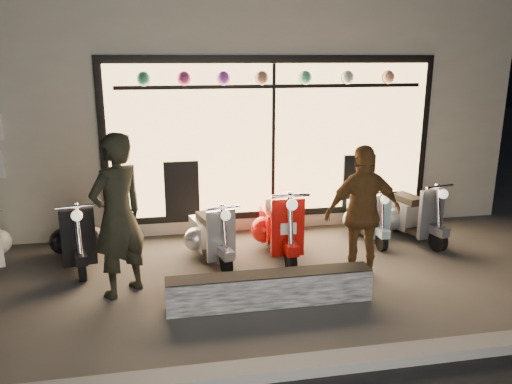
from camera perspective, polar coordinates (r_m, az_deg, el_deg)
ground at (r=6.63m, az=-1.36°, el=-10.26°), size 40.00×40.00×0.00m
kerb at (r=4.89m, az=2.62°, el=-19.55°), size 40.00×0.25×0.12m
shop_building at (r=10.96m, az=-5.67°, el=11.22°), size 10.20×6.23×4.20m
graffiti_barrier at (r=6.00m, az=1.61°, el=-11.00°), size 2.44×0.28×0.40m
scooter_silver at (r=7.30m, az=-5.29°, el=-4.78°), size 0.60×1.27×0.90m
scooter_red at (r=7.48m, az=2.65°, el=-3.81°), size 0.47×1.44×1.04m
scooter_black at (r=7.56m, az=-19.79°, el=-4.71°), size 0.62×1.37×0.97m
scooter_blue at (r=8.30m, az=12.47°, el=-2.69°), size 0.39×1.21×0.87m
scooter_grey at (r=8.48m, az=17.00°, el=-2.36°), size 0.63×1.36×0.97m
man at (r=6.19m, az=-15.52°, el=-2.67°), size 0.87×0.85×2.01m
woman at (r=6.64m, az=12.15°, el=-2.32°), size 1.06×0.48×1.78m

